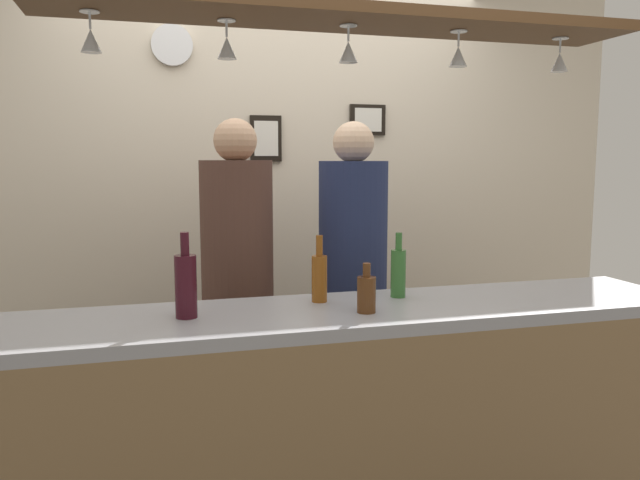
{
  "coord_description": "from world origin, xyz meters",
  "views": [
    {
      "loc": [
        -0.73,
        -2.51,
        1.53
      ],
      "look_at": [
        0.0,
        0.1,
        1.18
      ],
      "focal_mm": 35.13,
      "sensor_mm": 36.0,
      "label": 1
    }
  ],
  "objects_px": {
    "person_middle_brown_shirt": "(237,264)",
    "bottle_beer_green_import": "(398,271)",
    "bottle_wine_dark_red": "(186,284)",
    "picture_frame_upper_small": "(368,120)",
    "picture_frame_crest": "(266,139)",
    "bottle_beer_amber_tall": "(319,276)",
    "person_right_navy_shirt": "(353,260)",
    "bottle_beer_brown_stubby": "(366,293)",
    "wall_clock": "(172,45)"
  },
  "relations": [
    {
      "from": "bottle_wine_dark_red",
      "to": "bottle_beer_green_import",
      "type": "bearing_deg",
      "value": 7.33
    },
    {
      "from": "bottle_beer_brown_stubby",
      "to": "bottle_beer_amber_tall",
      "type": "relative_size",
      "value": 0.69
    },
    {
      "from": "bottle_wine_dark_red",
      "to": "picture_frame_upper_small",
      "type": "bearing_deg",
      "value": 49.99
    },
    {
      "from": "wall_clock",
      "to": "bottle_beer_brown_stubby",
      "type": "bearing_deg",
      "value": -68.44
    },
    {
      "from": "person_middle_brown_shirt",
      "to": "bottle_beer_green_import",
      "type": "xyz_separation_m",
      "value": [
        0.55,
        -0.63,
        0.05
      ]
    },
    {
      "from": "person_right_navy_shirt",
      "to": "bottle_beer_green_import",
      "type": "height_order",
      "value": "person_right_navy_shirt"
    },
    {
      "from": "bottle_beer_brown_stubby",
      "to": "picture_frame_upper_small",
      "type": "xyz_separation_m",
      "value": [
        0.54,
        1.49,
        0.71
      ]
    },
    {
      "from": "bottle_beer_green_import",
      "to": "wall_clock",
      "type": "xyz_separation_m",
      "value": [
        -0.8,
        1.28,
        1.06
      ]
    },
    {
      "from": "picture_frame_crest",
      "to": "person_middle_brown_shirt",
      "type": "bearing_deg",
      "value": -112.31
    },
    {
      "from": "bottle_beer_amber_tall",
      "to": "picture_frame_crest",
      "type": "height_order",
      "value": "picture_frame_crest"
    },
    {
      "from": "picture_frame_crest",
      "to": "wall_clock",
      "type": "xyz_separation_m",
      "value": [
        -0.51,
        -0.01,
        0.49
      ]
    },
    {
      "from": "person_right_navy_shirt",
      "to": "bottle_beer_amber_tall",
      "type": "xyz_separation_m",
      "value": [
        -0.35,
        -0.63,
        0.05
      ]
    },
    {
      "from": "bottle_beer_green_import",
      "to": "bottle_beer_amber_tall",
      "type": "xyz_separation_m",
      "value": [
        -0.33,
        0.0,
        -0.0
      ]
    },
    {
      "from": "person_middle_brown_shirt",
      "to": "wall_clock",
      "type": "bearing_deg",
      "value": 110.55
    },
    {
      "from": "person_middle_brown_shirt",
      "to": "bottle_beer_brown_stubby",
      "type": "bearing_deg",
      "value": -67.67
    },
    {
      "from": "picture_frame_crest",
      "to": "bottle_beer_amber_tall",
      "type": "bearing_deg",
      "value": -91.75
    },
    {
      "from": "bottle_beer_amber_tall",
      "to": "bottle_wine_dark_red",
      "type": "bearing_deg",
      "value": -167.72
    },
    {
      "from": "person_right_navy_shirt",
      "to": "picture_frame_upper_small",
      "type": "xyz_separation_m",
      "value": [
        0.31,
        0.65,
        0.73
      ]
    },
    {
      "from": "bottle_wine_dark_red",
      "to": "bottle_beer_brown_stubby",
      "type": "bearing_deg",
      "value": -8.99
    },
    {
      "from": "person_middle_brown_shirt",
      "to": "wall_clock",
      "type": "height_order",
      "value": "wall_clock"
    },
    {
      "from": "person_right_navy_shirt",
      "to": "bottle_beer_brown_stubby",
      "type": "distance_m",
      "value": 0.87
    },
    {
      "from": "person_middle_brown_shirt",
      "to": "picture_frame_crest",
      "type": "height_order",
      "value": "picture_frame_crest"
    },
    {
      "from": "person_middle_brown_shirt",
      "to": "picture_frame_crest",
      "type": "bearing_deg",
      "value": 67.69
    },
    {
      "from": "person_right_navy_shirt",
      "to": "picture_frame_upper_small",
      "type": "relative_size",
      "value": 7.79
    },
    {
      "from": "bottle_beer_amber_tall",
      "to": "picture_frame_upper_small",
      "type": "bearing_deg",
      "value": 62.87
    },
    {
      "from": "bottle_beer_amber_tall",
      "to": "picture_frame_crest",
      "type": "xyz_separation_m",
      "value": [
        0.04,
        1.28,
        0.57
      ]
    },
    {
      "from": "bottle_beer_brown_stubby",
      "to": "picture_frame_crest",
      "type": "distance_m",
      "value": 1.61
    },
    {
      "from": "bottle_wine_dark_red",
      "to": "picture_frame_upper_small",
      "type": "height_order",
      "value": "picture_frame_upper_small"
    },
    {
      "from": "person_right_navy_shirt",
      "to": "bottle_beer_brown_stubby",
      "type": "bearing_deg",
      "value": -105.39
    },
    {
      "from": "person_middle_brown_shirt",
      "to": "picture_frame_upper_small",
      "type": "bearing_deg",
      "value": 36.39
    },
    {
      "from": "person_right_navy_shirt",
      "to": "bottle_beer_green_import",
      "type": "bearing_deg",
      "value": -91.95
    },
    {
      "from": "person_right_navy_shirt",
      "to": "bottle_beer_brown_stubby",
      "type": "xyz_separation_m",
      "value": [
        -0.23,
        -0.84,
        0.02
      ]
    },
    {
      "from": "bottle_beer_green_import",
      "to": "picture_frame_crest",
      "type": "relative_size",
      "value": 1.0
    },
    {
      "from": "bottle_beer_brown_stubby",
      "to": "bottle_beer_green_import",
      "type": "distance_m",
      "value": 0.3
    },
    {
      "from": "bottle_wine_dark_red",
      "to": "picture_frame_crest",
      "type": "relative_size",
      "value": 1.15
    },
    {
      "from": "bottle_wine_dark_red",
      "to": "picture_frame_upper_small",
      "type": "relative_size",
      "value": 1.36
    },
    {
      "from": "bottle_beer_brown_stubby",
      "to": "wall_clock",
      "type": "xyz_separation_m",
      "value": [
        -0.59,
        1.48,
        1.09
      ]
    },
    {
      "from": "person_middle_brown_shirt",
      "to": "picture_frame_upper_small",
      "type": "height_order",
      "value": "picture_frame_upper_small"
    },
    {
      "from": "bottle_beer_amber_tall",
      "to": "picture_frame_crest",
      "type": "relative_size",
      "value": 1.0
    },
    {
      "from": "bottle_wine_dark_red",
      "to": "picture_frame_upper_small",
      "type": "xyz_separation_m",
      "value": [
        1.17,
        1.39,
        0.66
      ]
    },
    {
      "from": "person_middle_brown_shirt",
      "to": "picture_frame_crest",
      "type": "distance_m",
      "value": 0.93
    },
    {
      "from": "bottle_wine_dark_red",
      "to": "wall_clock",
      "type": "xyz_separation_m",
      "value": [
        0.04,
        1.38,
        1.04
      ]
    },
    {
      "from": "bottle_beer_amber_tall",
      "to": "person_right_navy_shirt",
      "type": "bearing_deg",
      "value": 61.04
    },
    {
      "from": "bottle_beer_brown_stubby",
      "to": "picture_frame_crest",
      "type": "height_order",
      "value": "picture_frame_crest"
    },
    {
      "from": "picture_frame_crest",
      "to": "picture_frame_upper_small",
      "type": "xyz_separation_m",
      "value": [
        0.62,
        0.0,
        0.12
      ]
    },
    {
      "from": "person_middle_brown_shirt",
      "to": "bottle_beer_green_import",
      "type": "height_order",
      "value": "person_middle_brown_shirt"
    },
    {
      "from": "picture_frame_upper_small",
      "to": "wall_clock",
      "type": "xyz_separation_m",
      "value": [
        -1.13,
        -0.01,
        0.38
      ]
    },
    {
      "from": "wall_clock",
      "to": "bottle_wine_dark_red",
      "type": "bearing_deg",
      "value": -91.75
    },
    {
      "from": "bottle_beer_brown_stubby",
      "to": "picture_frame_upper_small",
      "type": "relative_size",
      "value": 0.82
    },
    {
      "from": "person_right_navy_shirt",
      "to": "bottle_beer_amber_tall",
      "type": "distance_m",
      "value": 0.72
    }
  ]
}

